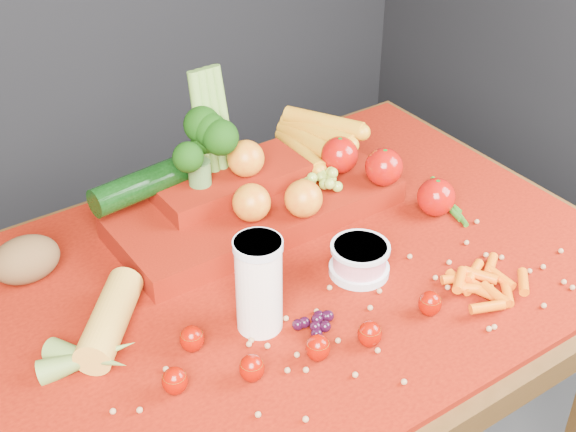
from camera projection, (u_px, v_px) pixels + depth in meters
table at (294, 313)px, 1.41m from camera, size 1.10×0.80×0.75m
red_cloth at (295, 267)px, 1.35m from camera, size 1.05×0.75×0.01m
milk_glass at (259, 282)px, 1.18m from camera, size 0.07×0.07×0.16m
yogurt_bowl at (360, 258)px, 1.31m from camera, size 0.10×0.10×0.05m
strawberry_scatter at (292, 343)px, 1.16m from camera, size 0.44×0.18×0.05m
dark_grape_cluster at (316, 324)px, 1.21m from camera, size 0.06×0.05×0.03m
soybean_scatter at (371, 329)px, 1.21m from camera, size 0.84×0.24×0.01m
corn_ear at (95, 346)px, 1.15m from camera, size 0.26×0.26×0.06m
potato at (26, 260)px, 1.30m from camera, size 0.11×0.08×0.08m
baby_carrot_pile at (487, 282)px, 1.28m from camera, size 0.17×0.17×0.03m
green_bean_pile at (448, 201)px, 1.50m from camera, size 0.14×0.12×0.01m
produce_mound at (262, 187)px, 1.44m from camera, size 0.59×0.36×0.27m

